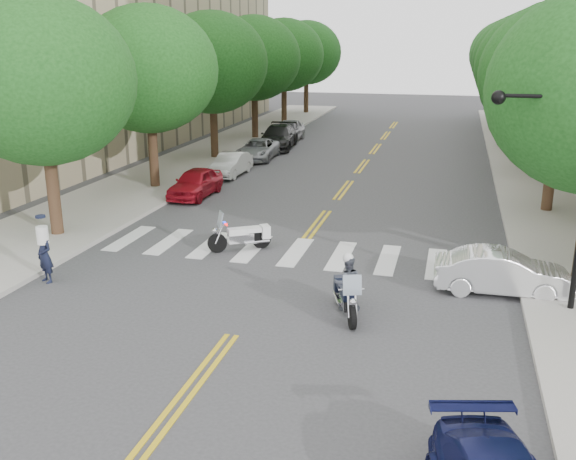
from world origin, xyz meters
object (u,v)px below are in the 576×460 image
(officer_standing, at_px, (45,255))
(convertible, at_px, (502,272))
(motorcycle_parked, at_px, (245,236))
(motorcycle_police, at_px, (347,287))

(officer_standing, distance_m, convertible, 13.24)
(motorcycle_parked, distance_m, officer_standing, 6.45)
(motorcycle_police, bearing_deg, officer_standing, -19.95)
(motorcycle_parked, relative_size, convertible, 0.52)
(motorcycle_police, distance_m, convertible, 4.77)
(convertible, bearing_deg, motorcycle_parked, 75.26)
(motorcycle_parked, bearing_deg, officer_standing, 99.62)
(officer_standing, height_order, convertible, officer_standing)
(motorcycle_police, relative_size, motorcycle_parked, 1.05)
(motorcycle_parked, bearing_deg, motorcycle_police, -169.20)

